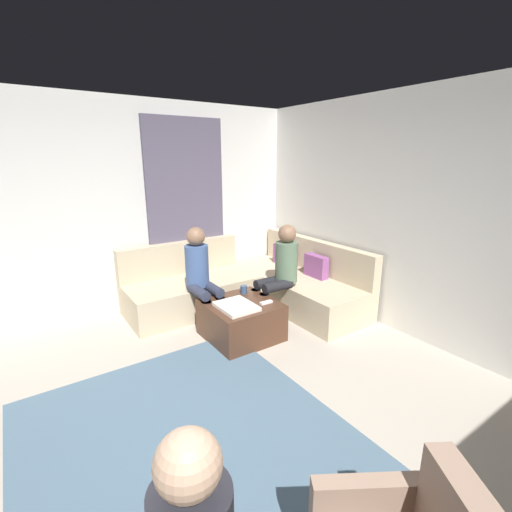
# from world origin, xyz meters

# --- Properties ---
(ground_plane) EXTENTS (6.00, 6.00, 0.10)m
(ground_plane) POSITION_xyz_m (0.00, 0.00, -0.05)
(ground_plane) COLOR #B2A899
(wall_back) EXTENTS (6.00, 0.12, 2.70)m
(wall_back) POSITION_xyz_m (0.00, 2.94, 1.35)
(wall_back) COLOR silver
(wall_back) RESTS_ON ground_plane
(wall_left) EXTENTS (0.12, 6.00, 2.70)m
(wall_left) POSITION_xyz_m (-2.94, 0.00, 1.35)
(wall_left) COLOR silver
(wall_left) RESTS_ON ground_plane
(curtain_panel) EXTENTS (0.06, 1.10, 2.50)m
(curtain_panel) POSITION_xyz_m (-2.84, 1.30, 1.25)
(curtain_panel) COLOR #595166
(curtain_panel) RESTS_ON ground_plane
(area_rug) EXTENTS (2.60, 2.20, 0.01)m
(area_rug) POSITION_xyz_m (-0.20, 0.10, 0.01)
(area_rug) COLOR slate
(area_rug) RESTS_ON ground_plane
(sectional_couch) EXTENTS (2.10, 2.55, 0.87)m
(sectional_couch) POSITION_xyz_m (-2.08, 1.88, 0.28)
(sectional_couch) COLOR #C6B593
(sectional_couch) RESTS_ON ground_plane
(ottoman) EXTENTS (0.76, 0.76, 0.42)m
(ottoman) POSITION_xyz_m (-1.40, 1.26, 0.21)
(ottoman) COLOR #4C2D1E
(ottoman) RESTS_ON ground_plane
(folded_blanket) EXTENTS (0.44, 0.36, 0.04)m
(folded_blanket) POSITION_xyz_m (-1.30, 1.14, 0.44)
(folded_blanket) COLOR white
(folded_blanket) RESTS_ON ottoman
(coffee_mug) EXTENTS (0.08, 0.08, 0.10)m
(coffee_mug) POSITION_xyz_m (-1.62, 1.44, 0.47)
(coffee_mug) COLOR #334C72
(coffee_mug) RESTS_ON ottoman
(game_remote) EXTENTS (0.05, 0.15, 0.02)m
(game_remote) POSITION_xyz_m (-1.22, 1.48, 0.43)
(game_remote) COLOR white
(game_remote) RESTS_ON ottoman
(person_on_couch_back) EXTENTS (0.30, 0.60, 1.20)m
(person_on_couch_back) POSITION_xyz_m (-1.54, 1.93, 0.66)
(person_on_couch_back) COLOR black
(person_on_couch_back) RESTS_ON ground_plane
(person_on_couch_side) EXTENTS (0.60, 0.30, 1.20)m
(person_on_couch_side) POSITION_xyz_m (-1.93, 1.04, 0.66)
(person_on_couch_side) COLOR #2D3347
(person_on_couch_side) RESTS_ON ground_plane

